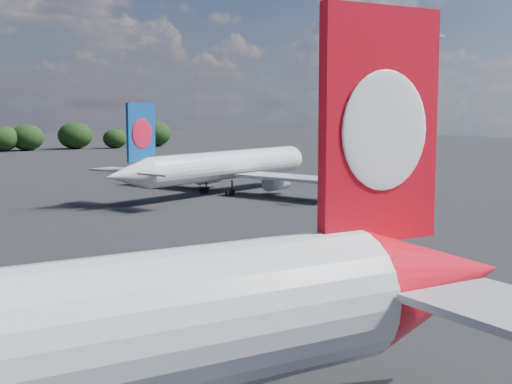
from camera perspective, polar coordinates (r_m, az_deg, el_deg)
china_southern_airliner at (r=107.57m, az=-2.90°, el=2.04°), size 41.82×40.01×13.75m
floodlight_mast_near at (r=99.72m, az=14.10°, el=7.47°), size 1.60×1.60×22.73m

